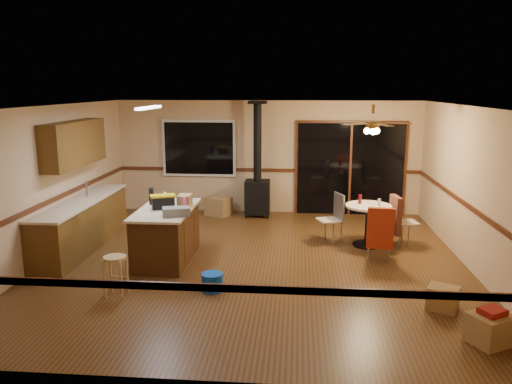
# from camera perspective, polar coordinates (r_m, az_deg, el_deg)

# --- Properties ---
(floor) EXTENTS (7.00, 7.00, 0.00)m
(floor) POSITION_cam_1_polar(r_m,az_deg,el_deg) (8.51, -0.17, -8.02)
(floor) COLOR #4C2F15
(floor) RESTS_ON ground
(ceiling) EXTENTS (7.00, 7.00, 0.00)m
(ceiling) POSITION_cam_1_polar(r_m,az_deg,el_deg) (8.00, -0.18, 9.76)
(ceiling) COLOR silver
(ceiling) RESTS_ON ground
(wall_back) EXTENTS (7.00, 0.00, 7.00)m
(wall_back) POSITION_cam_1_polar(r_m,az_deg,el_deg) (11.60, 1.34, 4.00)
(wall_back) COLOR tan
(wall_back) RESTS_ON ground
(wall_front) EXTENTS (7.00, 0.00, 7.00)m
(wall_front) POSITION_cam_1_polar(r_m,az_deg,el_deg) (4.80, -3.87, -7.65)
(wall_front) COLOR tan
(wall_front) RESTS_ON ground
(wall_left) EXTENTS (0.00, 7.00, 7.00)m
(wall_left) POSITION_cam_1_polar(r_m,az_deg,el_deg) (9.15, -22.58, 0.91)
(wall_left) COLOR tan
(wall_left) RESTS_ON ground
(wall_right) EXTENTS (0.00, 7.00, 7.00)m
(wall_right) POSITION_cam_1_polar(r_m,az_deg,el_deg) (8.60, 23.75, 0.16)
(wall_right) COLOR tan
(wall_right) RESTS_ON ground
(chair_rail) EXTENTS (7.00, 7.00, 0.08)m
(chair_rail) POSITION_cam_1_polar(r_m,az_deg,el_deg) (8.22, -0.18, -1.45)
(chair_rail) COLOR #4B2412
(chair_rail) RESTS_ON ground
(window) EXTENTS (1.72, 0.10, 1.32)m
(window) POSITION_cam_1_polar(r_m,az_deg,el_deg) (11.73, -6.53, 5.00)
(window) COLOR black
(window) RESTS_ON ground
(sliding_door) EXTENTS (2.52, 0.10, 2.10)m
(sliding_door) POSITION_cam_1_polar(r_m,az_deg,el_deg) (11.63, 10.71, 2.56)
(sliding_door) COLOR black
(sliding_door) RESTS_ON ground
(lower_cabinets) EXTENTS (0.60, 3.00, 0.86)m
(lower_cabinets) POSITION_cam_1_polar(r_m,az_deg,el_deg) (9.65, -19.24, -3.61)
(lower_cabinets) COLOR brown
(lower_cabinets) RESTS_ON ground
(countertop) EXTENTS (0.64, 3.04, 0.04)m
(countertop) POSITION_cam_1_polar(r_m,az_deg,el_deg) (9.54, -19.42, -1.00)
(countertop) COLOR beige
(countertop) RESTS_ON lower_cabinets
(upper_cabinets) EXTENTS (0.35, 2.00, 0.80)m
(upper_cabinets) POSITION_cam_1_polar(r_m,az_deg,el_deg) (9.61, -20.04, 5.22)
(upper_cabinets) COLOR brown
(upper_cabinets) RESTS_ON ground
(kitchen_island) EXTENTS (0.88, 1.68, 0.90)m
(kitchen_island) POSITION_cam_1_polar(r_m,az_deg,el_deg) (8.62, -10.19, -4.77)
(kitchen_island) COLOR #3D210F
(kitchen_island) RESTS_ON ground
(wood_stove) EXTENTS (0.55, 0.50, 2.52)m
(wood_stove) POSITION_cam_1_polar(r_m,az_deg,el_deg) (11.27, 0.17, 0.82)
(wood_stove) COLOR black
(wood_stove) RESTS_ON ground
(ceiling_fan) EXTENTS (0.24, 0.24, 0.55)m
(ceiling_fan) POSITION_cam_1_polar(r_m,az_deg,el_deg) (9.15, 13.17, 7.30)
(ceiling_fan) COLOR brown
(ceiling_fan) RESTS_ON ceiling
(fluorescent_strip) EXTENTS (0.10, 1.20, 0.04)m
(fluorescent_strip) POSITION_cam_1_polar(r_m,az_deg,el_deg) (8.64, -12.14, 9.39)
(fluorescent_strip) COLOR white
(fluorescent_strip) RESTS_ON ceiling
(toolbox_grey) EXTENTS (0.48, 0.35, 0.13)m
(toolbox_grey) POSITION_cam_1_polar(r_m,az_deg,el_deg) (8.01, -9.10, -2.22)
(toolbox_grey) COLOR slate
(toolbox_grey) RESTS_ON kitchen_island
(toolbox_black) EXTENTS (0.41, 0.32, 0.20)m
(toolbox_black) POSITION_cam_1_polar(r_m,az_deg,el_deg) (8.50, -10.57, -1.21)
(toolbox_black) COLOR black
(toolbox_black) RESTS_ON kitchen_island
(toolbox_yellow_lid) EXTENTS (0.46, 0.35, 0.03)m
(toolbox_yellow_lid) POSITION_cam_1_polar(r_m,az_deg,el_deg) (8.47, -10.60, -0.43)
(toolbox_yellow_lid) COLOR gold
(toolbox_yellow_lid) RESTS_ON toolbox_black
(box_on_island) EXTENTS (0.21, 0.29, 0.19)m
(box_on_island) POSITION_cam_1_polar(r_m,az_deg,el_deg) (8.64, -8.14, -0.94)
(box_on_island) COLOR olive
(box_on_island) RESTS_ON kitchen_island
(bottle_dark) EXTENTS (0.10, 0.10, 0.30)m
(bottle_dark) POSITION_cam_1_polar(r_m,az_deg,el_deg) (8.82, -11.87, -0.47)
(bottle_dark) COLOR black
(bottle_dark) RESTS_ON kitchen_island
(bottle_pink) EXTENTS (0.08, 0.08, 0.20)m
(bottle_pink) POSITION_cam_1_polar(r_m,az_deg,el_deg) (8.43, -8.18, -1.25)
(bottle_pink) COLOR #D84C8C
(bottle_pink) RESTS_ON kitchen_island
(bottle_white) EXTENTS (0.07, 0.07, 0.17)m
(bottle_white) POSITION_cam_1_polar(r_m,az_deg,el_deg) (8.98, -10.37, -0.58)
(bottle_white) COLOR white
(bottle_white) RESTS_ON kitchen_island
(bar_stool) EXTENTS (0.39, 0.39, 0.57)m
(bar_stool) POSITION_cam_1_polar(r_m,az_deg,el_deg) (7.43, -15.75, -9.18)
(bar_stool) COLOR tan
(bar_stool) RESTS_ON floor
(blue_bucket) EXTENTS (0.41, 0.41, 0.26)m
(blue_bucket) POSITION_cam_1_polar(r_m,az_deg,el_deg) (7.37, -5.03, -10.22)
(blue_bucket) COLOR blue
(blue_bucket) RESTS_ON floor
(dining_table) EXTENTS (0.84, 0.84, 0.78)m
(dining_table) POSITION_cam_1_polar(r_m,az_deg,el_deg) (9.43, 12.69, -2.94)
(dining_table) COLOR black
(dining_table) RESTS_ON ground
(glass_red) EXTENTS (0.08, 0.08, 0.17)m
(glass_red) POSITION_cam_1_polar(r_m,az_deg,el_deg) (9.43, 11.80, -0.80)
(glass_red) COLOR #590C14
(glass_red) RESTS_ON dining_table
(glass_cream) EXTENTS (0.07, 0.07, 0.13)m
(glass_cream) POSITION_cam_1_polar(r_m,az_deg,el_deg) (9.34, 13.91, -1.14)
(glass_cream) COLOR beige
(glass_cream) RESTS_ON dining_table
(chair_left) EXTENTS (0.53, 0.52, 0.51)m
(chair_left) POSITION_cam_1_polar(r_m,az_deg,el_deg) (9.49, 8.99, -2.33)
(chair_left) COLOR tan
(chair_left) RESTS_ON ground
(chair_near) EXTENTS (0.46, 0.50, 0.70)m
(chair_near) POSITION_cam_1_polar(r_m,az_deg,el_deg) (8.59, 14.03, -4.02)
(chair_near) COLOR tan
(chair_near) RESTS_ON ground
(chair_right) EXTENTS (0.52, 0.48, 0.70)m
(chair_right) POSITION_cam_1_polar(r_m,az_deg,el_deg) (9.52, 15.78, -2.54)
(chair_right) COLOR tan
(chair_right) RESTS_ON ground
(box_under_window) EXTENTS (0.65, 0.60, 0.42)m
(box_under_window) POSITION_cam_1_polar(r_m,az_deg,el_deg) (11.50, -4.31, -1.64)
(box_under_window) COLOR olive
(box_under_window) RESTS_ON floor
(box_corner_a) EXTENTS (0.59, 0.57, 0.35)m
(box_corner_a) POSITION_cam_1_polar(r_m,az_deg,el_deg) (6.54, 25.24, -13.94)
(box_corner_a) COLOR olive
(box_corner_a) RESTS_ON floor
(box_corner_b) EXTENTS (0.49, 0.46, 0.31)m
(box_corner_b) POSITION_cam_1_polar(r_m,az_deg,el_deg) (7.21, 20.57, -11.29)
(box_corner_b) COLOR olive
(box_corner_b) RESTS_ON floor
(box_small_red) EXTENTS (0.34, 0.33, 0.07)m
(box_small_red) POSITION_cam_1_polar(r_m,az_deg,el_deg) (6.46, 25.41, -12.24)
(box_small_red) COLOR maroon
(box_small_red) RESTS_ON box_corner_a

